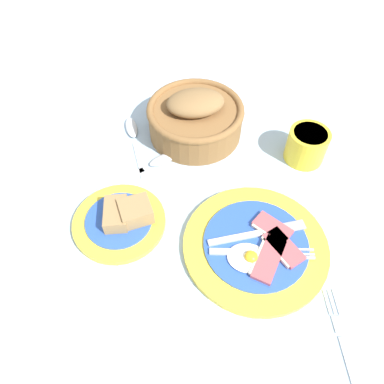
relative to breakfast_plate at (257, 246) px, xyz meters
name	(u,v)px	position (x,y,z in m)	size (l,w,h in m)	color
ground_plane	(223,250)	(-0.06, -0.01, -0.01)	(3.00, 3.00, 0.00)	#A3BCD1
breakfast_plate	(257,246)	(0.00, 0.00, 0.00)	(0.27, 0.27, 0.03)	yellow
bread_plate	(122,219)	(-0.26, 0.02, 0.01)	(0.18, 0.18, 0.05)	yellow
sugar_cup	(307,145)	(0.10, 0.24, 0.03)	(0.09, 0.09, 0.07)	yellow
bread_basket	(195,117)	(-0.15, 0.29, 0.04)	(0.22, 0.22, 0.11)	brown
teaspoon_by_saucer	(133,135)	(-0.29, 0.26, 0.00)	(0.09, 0.19, 0.01)	silver
teaspoon_near_cup	(153,164)	(-0.23, 0.18, 0.00)	(0.16, 0.14, 0.01)	silver
fork_on_cloth	(345,348)	(0.14, -0.16, -0.01)	(0.05, 0.18, 0.01)	silver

